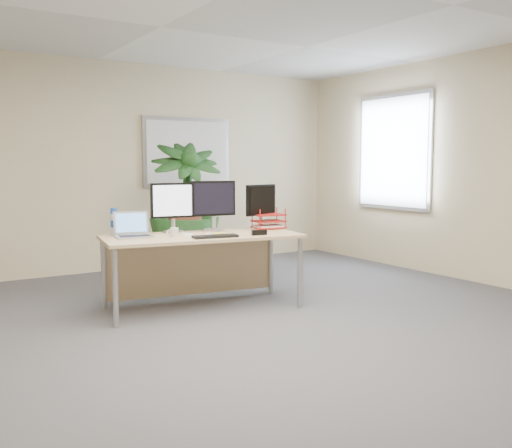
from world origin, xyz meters
TOP-DOWN VIEW (x-y plane):
  - floor at (0.00, 0.00)m, footprint 8.00×8.00m
  - back_wall at (0.00, 4.00)m, footprint 7.00×0.04m
  - whiteboard at (1.20, 3.97)m, footprint 1.30×0.04m
  - window at (3.47, 2.30)m, footprint 0.04×1.30m
  - desk at (0.23, 1.71)m, footprint 1.97×1.08m
  - floor_plant at (0.66, 2.93)m, footprint 0.95×0.95m
  - monitor_left at (0.05, 1.90)m, footprint 0.44×0.20m
  - monitor_right at (0.46, 1.82)m, footprint 0.46×0.21m
  - monitor_dark at (0.98, 1.74)m, footprint 0.41×0.19m
  - laptop at (-0.40, 1.81)m, footprint 0.37×0.33m
  - keyboard at (0.23, 1.36)m, footprint 0.43×0.21m
  - coffee_mug at (-0.08, 1.59)m, footprint 0.11×0.08m
  - spiral_notebook at (0.16, 1.59)m, footprint 0.31×0.27m
  - orange_pen at (0.18, 1.58)m, footprint 0.14×0.02m
  - yellow_highlighter at (0.37, 1.54)m, footprint 0.11×0.06m
  - water_bottle at (-0.51, 2.02)m, footprint 0.07×0.07m
  - letter_tray at (1.04, 1.70)m, footprint 0.35×0.29m
  - stapler at (0.67, 1.29)m, footprint 0.15×0.06m

SIDE VIEW (x-z plane):
  - floor at x=0.00m, z-range 0.00..0.00m
  - desk at x=0.23m, z-range 0.21..0.92m
  - spiral_notebook at x=0.16m, z-range 0.72..0.73m
  - yellow_highlighter at x=0.37m, z-range 0.72..0.73m
  - keyboard at x=0.23m, z-range 0.72..0.74m
  - orange_pen at x=0.18m, z-range 0.73..0.74m
  - stapler at x=0.67m, z-range 0.72..0.77m
  - floor_plant at x=0.66m, z-range 0.00..1.50m
  - coffee_mug at x=-0.08m, z-range 0.72..0.80m
  - laptop at x=-0.40m, z-range 0.66..0.89m
  - letter_tray at x=1.04m, z-range 0.71..0.86m
  - water_bottle at x=-0.51m, z-range 0.71..0.97m
  - monitor_dark at x=0.98m, z-range 0.75..1.21m
  - monitor_left at x=0.05m, z-range 0.75..1.24m
  - monitor_right at x=0.46m, z-range 0.75..1.26m
  - back_wall at x=0.00m, z-range 0.00..2.70m
  - whiteboard at x=1.20m, z-range 1.07..2.02m
  - window at x=3.47m, z-range 0.77..2.33m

